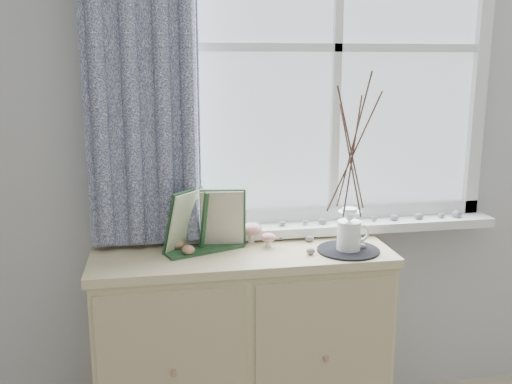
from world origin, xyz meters
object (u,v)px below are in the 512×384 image
(sideboard, at_px, (242,347))
(twig_pitcher, at_px, (352,149))
(botanical_book, at_px, (204,222))
(toadstool_cluster, at_px, (255,232))

(sideboard, bearing_deg, twig_pitcher, -11.20)
(sideboard, xyz_separation_m, botanical_book, (-0.15, -0.01, 0.55))
(sideboard, relative_size, botanical_book, 3.20)
(sideboard, height_order, twig_pitcher, twig_pitcher)
(botanical_book, height_order, twig_pitcher, twig_pitcher)
(sideboard, relative_size, twig_pitcher, 1.67)
(sideboard, height_order, toadstool_cluster, toadstool_cluster)
(sideboard, relative_size, toadstool_cluster, 8.14)
(toadstool_cluster, height_order, twig_pitcher, twig_pitcher)
(sideboard, distance_m, botanical_book, 0.57)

